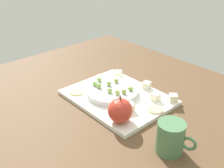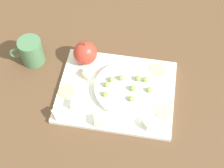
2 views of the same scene
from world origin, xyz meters
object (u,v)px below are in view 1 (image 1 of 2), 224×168
(grape_0, at_px, (95,83))
(grape_1, at_px, (117,92))
(cracker_1, at_px, (155,109))
(cracker_2, at_px, (77,92))
(cheese_cube_4, at_px, (147,85))
(cup, at_px, (171,138))
(grape_8, at_px, (99,79))
(apple_whole, at_px, (120,111))
(cracker_0, at_px, (102,77))
(cheese_cube_2, at_px, (131,107))
(grape_7, at_px, (116,81))
(cheese_cube_1, at_px, (156,97))
(cheese_cube_3, at_px, (118,74))
(grape_5, at_px, (109,84))
(cheese_cube_0, at_px, (173,98))
(grape_2, at_px, (109,90))
(grape_6, at_px, (124,91))
(grape_4, at_px, (100,85))
(platter, at_px, (118,97))
(grape_3, at_px, (130,88))
(serving_dish, at_px, (112,91))

(grape_0, height_order, grape_1, same)
(cracker_1, bearing_deg, cracker_2, -155.05)
(cheese_cube_4, distance_m, cup, 0.32)
(grape_8, distance_m, cup, 0.39)
(apple_whole, height_order, cracker_0, apple_whole)
(cheese_cube_2, distance_m, grape_7, 0.16)
(cracker_1, bearing_deg, cheese_cube_1, 129.42)
(apple_whole, relative_size, grape_8, 4.01)
(cheese_cube_3, height_order, grape_5, grape_5)
(cheese_cube_0, distance_m, cracker_2, 0.33)
(cracker_0, distance_m, cup, 0.45)
(grape_0, height_order, grape_2, same)
(cracker_2, height_order, grape_6, grape_6)
(cheese_cube_0, distance_m, cracker_1, 0.08)
(cheese_cube_0, relative_size, cracker_1, 0.52)
(cheese_cube_4, xyz_separation_m, grape_4, (-0.09, -0.14, 0.02))
(platter, height_order, grape_3, grape_3)
(cheese_cube_2, distance_m, grape_3, 0.09)
(cracker_0, relative_size, grape_1, 2.68)
(cracker_1, height_order, grape_1, grape_1)
(serving_dish, xyz_separation_m, cup, (0.31, -0.07, 0.02))
(grape_2, relative_size, grape_3, 1.00)
(cracker_0, bearing_deg, grape_5, -26.69)
(platter, bearing_deg, grape_6, 4.71)
(grape_5, xyz_separation_m, grape_7, (-0.00, 0.04, -0.00))
(grape_0, bearing_deg, grape_5, 45.98)
(platter, height_order, cheese_cube_0, cheese_cube_0)
(grape_0, bearing_deg, cracker_2, -117.15)
(apple_whole, bearing_deg, serving_dish, 146.54)
(cheese_cube_0, height_order, grape_2, grape_2)
(grape_5, bearing_deg, cheese_cube_4, 54.25)
(grape_5, bearing_deg, apple_whole, -31.49)
(grape_2, xyz_separation_m, grape_6, (0.04, 0.03, 0.00))
(grape_3, xyz_separation_m, grape_6, (0.00, -0.03, 0.00))
(apple_whole, bearing_deg, cheese_cube_1, 92.07)
(cheese_cube_1, bearing_deg, cup, -41.17)
(platter, relative_size, grape_7, 18.61)
(cheese_cube_4, xyz_separation_m, grape_8, (-0.13, -0.11, 0.01))
(apple_whole, xyz_separation_m, cheese_cube_2, (-0.02, 0.06, -0.02))
(cheese_cube_3, height_order, cracker_0, cheese_cube_3)
(apple_whole, height_order, grape_3, apple_whole)
(apple_whole, xyz_separation_m, cheese_cube_4, (-0.08, 0.21, -0.02))
(cracker_0, distance_m, grape_4, 0.12)
(platter, relative_size, cup, 3.37)
(cheese_cube_4, distance_m, grape_4, 0.17)
(cheese_cube_1, bearing_deg, cheese_cube_0, 40.43)
(cracker_2, height_order, grape_7, grape_7)
(cheese_cube_4, height_order, grape_3, grape_3)
(serving_dish, bearing_deg, grape_3, 36.64)
(cheese_cube_0, xyz_separation_m, cheese_cube_1, (-0.04, -0.04, 0.00))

